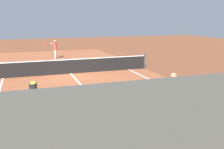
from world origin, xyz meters
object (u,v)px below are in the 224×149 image
object	(u,v)px
player_near	(173,91)
player_far	(55,47)
net	(71,66)
tennis_ball_near_net	(79,76)
ball_hopper	(33,86)
tennis_ball_by_baseline	(71,144)
tennis_ball_mid_court	(82,101)

from	to	relation	value
player_near	player_far	xyz separation A→B (m)	(-2.12, 15.65, -0.07)
net	tennis_ball_near_net	world-z (taller)	net
net	ball_hopper	size ratio (longest dim) A/B	12.24
player_near	tennis_ball_by_baseline	distance (m)	3.88
tennis_ball_by_baseline	player_far	bearing A→B (deg)	84.50
ball_hopper	tennis_ball_mid_court	bearing A→B (deg)	-24.49
player_near	ball_hopper	xyz separation A→B (m)	(-4.49, 4.00, -0.42)
net	player_near	bearing A→B (deg)	-77.76
player_far	tennis_ball_near_net	bearing A→B (deg)	-86.40
ball_hopper	tennis_ball_mid_court	distance (m)	2.26
net	ball_hopper	xyz separation A→B (m)	(-2.54, -5.01, 0.18)
player_near	tennis_ball_mid_court	size ratio (longest dim) A/B	26.44
player_near	ball_hopper	size ratio (longest dim) A/B	2.00
tennis_ball_mid_court	player_near	bearing A→B (deg)	-50.86
ball_hopper	tennis_ball_by_baseline	bearing A→B (deg)	-80.07
tennis_ball_mid_court	tennis_ball_by_baseline	distance (m)	3.89
player_near	player_far	bearing A→B (deg)	97.72
tennis_ball_near_net	tennis_ball_mid_court	world-z (taller)	same
player_near	tennis_ball_by_baseline	size ratio (longest dim) A/B	26.44
net	tennis_ball_near_net	xyz separation A→B (m)	(0.31, -0.98, -0.46)
ball_hopper	tennis_ball_near_net	bearing A→B (deg)	54.72
tennis_ball_near_net	tennis_ball_mid_court	size ratio (longest dim) A/B	1.00
tennis_ball_by_baseline	tennis_ball_near_net	bearing A→B (deg)	76.69
player_near	tennis_ball_near_net	world-z (taller)	player_near
player_far	ball_hopper	size ratio (longest dim) A/B	1.88
player_near	tennis_ball_by_baseline	world-z (taller)	player_near
player_far	tennis_ball_by_baseline	size ratio (longest dim) A/B	24.93
player_far	net	bearing A→B (deg)	-88.55
player_far	tennis_ball_near_net	distance (m)	7.70
player_near	player_far	distance (m)	15.80
tennis_ball_near_net	net	bearing A→B (deg)	107.68
tennis_ball_near_net	tennis_ball_by_baseline	world-z (taller)	same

